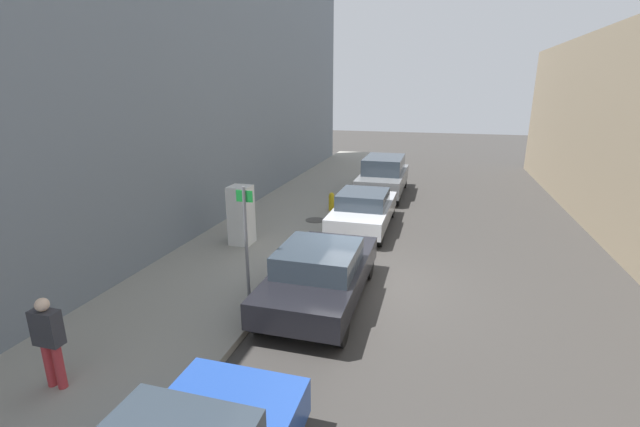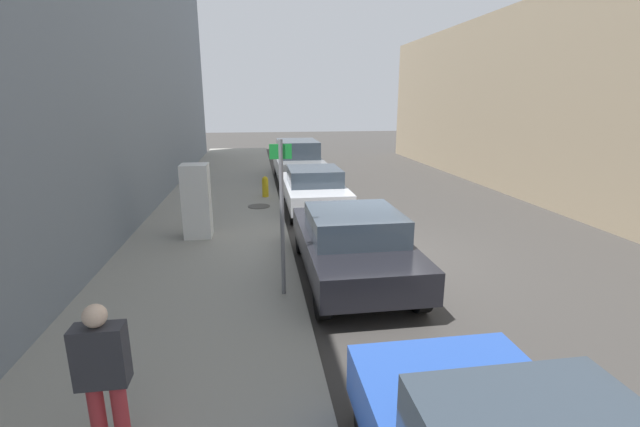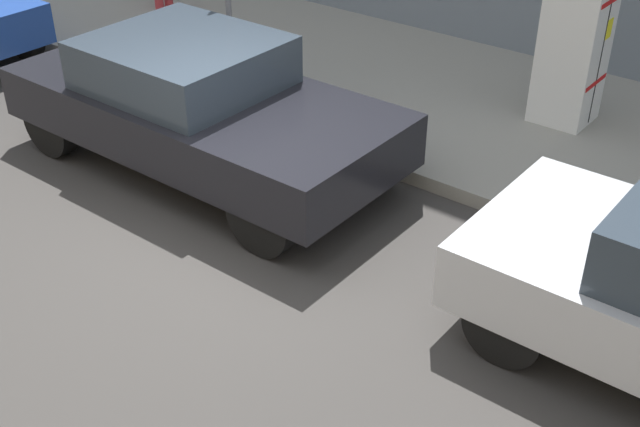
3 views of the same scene
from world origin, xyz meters
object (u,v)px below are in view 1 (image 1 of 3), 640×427
Objects in this scene: fire_hydrant at (332,201)px; parked_sedan_silver at (364,209)px; pedestrian_walking_far at (49,338)px; street_sign_post at (246,241)px; parked_sedan_dark at (321,272)px; discarded_refrigerator at (241,215)px; parked_suv_gray at (383,175)px.

fire_hydrant is 2.07m from parked_sedan_silver.
pedestrian_walking_far is at bearing -108.36° from parked_sedan_silver.
parked_sedan_silver is at bearing -48.57° from pedestrian_walking_far.
street_sign_post is 1.72× the size of pedestrian_walking_far.
pedestrian_walking_far reaches higher than parked_sedan_dark.
discarded_refrigerator is 0.38× the size of parked_suv_gray.
discarded_refrigerator is at bearing 117.58° from street_sign_post.
fire_hydrant is 11.27m from pedestrian_walking_far.
parked_sedan_silver is at bearing -43.20° from fire_hydrant.
street_sign_post is 0.61× the size of parked_sedan_dark.
discarded_refrigerator is at bearing 140.06° from parked_sedan_dark.
parked_sedan_dark is at bearing -90.00° from parked_sedan_silver.
pedestrian_walking_far is 0.32× the size of parked_suv_gray.
discarded_refrigerator is 4.25m from parked_sedan_dark.
street_sign_post is 1.86m from parked_sedan_dark.
parked_sedan_dark reaches higher than fire_hydrant.
discarded_refrigerator reaches higher than parked_sedan_dark.
parked_suv_gray is at bearing -42.41° from pedestrian_walking_far.
street_sign_post reaches higher than parked_sedan_silver.
fire_hydrant is at bearing 136.80° from parked_sedan_silver.
parked_sedan_dark is at bearing -68.30° from pedestrian_walking_far.
parked_suv_gray is (1.39, 11.64, -0.73)m from street_sign_post.
parked_suv_gray is at bearing 90.00° from parked_sedan_dark.
street_sign_post reaches higher than discarded_refrigerator.
parked_sedan_silver is at bearing 90.00° from parked_sedan_dark.
discarded_refrigerator reaches higher than fire_hydrant.
fire_hydrant is 0.16× the size of parked_sedan_silver.
discarded_refrigerator is 1.16× the size of pedestrian_walking_far.
discarded_refrigerator is 4.36m from parked_sedan_silver.
pedestrian_walking_far is at bearing -98.78° from fire_hydrant.
discarded_refrigerator reaches higher than pedestrian_walking_far.
parked_suv_gray reaches higher than fire_hydrant.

